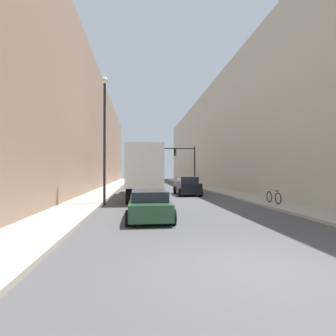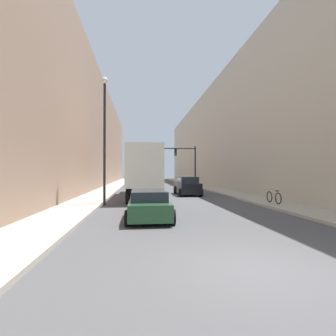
# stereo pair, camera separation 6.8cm
# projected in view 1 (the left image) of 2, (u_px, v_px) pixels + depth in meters

# --- Properties ---
(ground_plane) EXTENTS (200.00, 200.00, 0.00)m
(ground_plane) POSITION_uv_depth(u_px,v_px,m) (258.00, 269.00, 5.81)
(ground_plane) COLOR #4C4C4F
(sidewalk_right) EXTENTS (2.54, 80.00, 0.15)m
(sidewalk_right) POSITION_uv_depth(u_px,v_px,m) (203.00, 187.00, 36.32)
(sidewalk_right) COLOR #B2A899
(sidewalk_right) RESTS_ON ground
(sidewalk_left) EXTENTS (2.54, 80.00, 0.15)m
(sidewalk_left) POSITION_uv_depth(u_px,v_px,m) (111.00, 187.00, 34.92)
(sidewalk_left) COLOR #B2A899
(sidewalk_left) RESTS_ON ground
(building_right) EXTENTS (6.00, 80.00, 14.62)m
(building_right) POSITION_uv_depth(u_px,v_px,m) (233.00, 135.00, 36.90)
(building_right) COLOR #BCB29E
(building_right) RESTS_ON ground
(building_left) EXTENTS (6.00, 80.00, 14.91)m
(building_left) POSITION_uv_depth(u_px,v_px,m) (79.00, 132.00, 34.54)
(building_left) COLOR #997A66
(building_left) RESTS_ON ground
(semi_truck) EXTENTS (2.49, 12.55, 4.02)m
(semi_truck) POSITION_uv_depth(u_px,v_px,m) (143.00, 171.00, 22.60)
(semi_truck) COLOR silver
(semi_truck) RESTS_ON ground
(sedan_car) EXTENTS (2.03, 4.59, 1.32)m
(sedan_car) POSITION_uv_depth(u_px,v_px,m) (149.00, 205.00, 12.18)
(sedan_car) COLOR #234C2D
(sedan_car) RESTS_ON ground
(suv_car) EXTENTS (2.07, 4.60, 1.69)m
(suv_car) POSITION_uv_depth(u_px,v_px,m) (187.00, 186.00, 24.40)
(suv_car) COLOR black
(suv_car) RESTS_ON ground
(traffic_signal_gantry) EXTENTS (8.07, 0.35, 5.55)m
(traffic_signal_gantry) POSITION_uv_depth(u_px,v_px,m) (179.00, 158.00, 34.86)
(traffic_signal_gantry) COLOR black
(traffic_signal_gantry) RESTS_ON ground
(street_lamp) EXTENTS (0.44, 0.44, 8.30)m
(street_lamp) POSITION_uv_depth(u_px,v_px,m) (105.00, 125.00, 16.89)
(street_lamp) COLOR black
(street_lamp) RESTS_ON ground
(parked_bicycle) EXTENTS (0.44, 1.82, 0.86)m
(parked_bicycle) POSITION_uv_depth(u_px,v_px,m) (274.00, 197.00, 16.77)
(parked_bicycle) COLOR black
(parked_bicycle) RESTS_ON sidewalk_right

